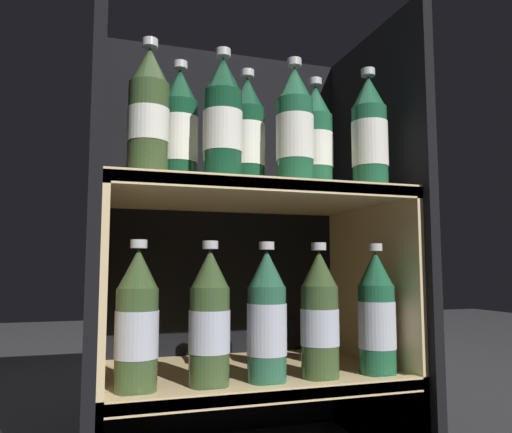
% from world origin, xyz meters
% --- Properties ---
extents(fridge_back_wall, '(0.61, 0.02, 0.89)m').
position_xyz_m(fridge_back_wall, '(0.00, 0.37, 0.45)').
color(fridge_back_wall, black).
rests_on(fridge_back_wall, ground_plane).
extents(fridge_side_left, '(0.02, 0.40, 0.89)m').
position_xyz_m(fridge_side_left, '(-0.29, 0.18, 0.45)').
color(fridge_side_left, black).
rests_on(fridge_side_left, ground_plane).
extents(fridge_side_right, '(0.02, 0.40, 0.89)m').
position_xyz_m(fridge_side_right, '(0.29, 0.18, 0.45)').
color(fridge_side_right, black).
rests_on(fridge_side_right, ground_plane).
extents(shelf_lower, '(0.57, 0.36, 0.18)m').
position_xyz_m(shelf_lower, '(0.00, 0.17, 0.14)').
color(shelf_lower, '#DBBC84').
rests_on(shelf_lower, ground_plane).
extents(shelf_upper, '(0.57, 0.36, 0.52)m').
position_xyz_m(shelf_upper, '(0.00, 0.18, 0.38)').
color(shelf_upper, '#DBBC84').
rests_on(shelf_upper, ground_plane).
extents(bottle_upper_front_0, '(0.07, 0.07, 0.24)m').
position_xyz_m(bottle_upper_front_0, '(-0.21, 0.07, 0.63)').
color(bottle_upper_front_0, '#384C28').
rests_on(bottle_upper_front_0, shelf_upper).
extents(bottle_upper_front_1, '(0.07, 0.07, 0.24)m').
position_xyz_m(bottle_upper_front_1, '(-0.08, 0.07, 0.63)').
color(bottle_upper_front_1, '#144228').
rests_on(bottle_upper_front_1, shelf_upper).
extents(bottle_upper_front_2, '(0.07, 0.07, 0.24)m').
position_xyz_m(bottle_upper_front_2, '(0.06, 0.07, 0.63)').
color(bottle_upper_front_2, '#1E5638').
rests_on(bottle_upper_front_2, shelf_upper).
extents(bottle_upper_front_3, '(0.07, 0.07, 0.24)m').
position_xyz_m(bottle_upper_front_3, '(0.21, 0.07, 0.63)').
color(bottle_upper_front_3, '#1E5638').
rests_on(bottle_upper_front_3, shelf_upper).
extents(bottle_upper_back_0, '(0.07, 0.07, 0.24)m').
position_xyz_m(bottle_upper_back_0, '(-0.15, 0.14, 0.63)').
color(bottle_upper_back_0, '#144228').
rests_on(bottle_upper_back_0, shelf_upper).
extents(bottle_upper_back_1, '(0.07, 0.07, 0.24)m').
position_xyz_m(bottle_upper_back_1, '(-0.01, 0.14, 0.63)').
color(bottle_upper_back_1, '#144228').
rests_on(bottle_upper_back_1, shelf_upper).
extents(bottle_upper_back_2, '(0.07, 0.07, 0.24)m').
position_xyz_m(bottle_upper_back_2, '(0.13, 0.14, 0.63)').
color(bottle_upper_back_2, '#1E5638').
rests_on(bottle_upper_back_2, shelf_upper).
extents(bottle_lower_front_0, '(0.07, 0.07, 0.24)m').
position_xyz_m(bottle_lower_front_0, '(-0.22, 0.07, 0.28)').
color(bottle_lower_front_0, '#384C28').
rests_on(bottle_lower_front_0, shelf_lower).
extents(bottle_lower_front_1, '(0.07, 0.07, 0.24)m').
position_xyz_m(bottle_lower_front_1, '(-0.10, 0.07, 0.28)').
color(bottle_lower_front_1, '#384C28').
rests_on(bottle_lower_front_1, shelf_lower).
extents(bottle_lower_front_2, '(0.07, 0.07, 0.24)m').
position_xyz_m(bottle_lower_front_2, '(-0.00, 0.07, 0.28)').
color(bottle_lower_front_2, '#285B42').
rests_on(bottle_lower_front_2, shelf_lower).
extents(bottle_lower_front_3, '(0.07, 0.07, 0.24)m').
position_xyz_m(bottle_lower_front_3, '(0.10, 0.07, 0.28)').
color(bottle_lower_front_3, '#384C28').
rests_on(bottle_lower_front_3, shelf_lower).
extents(bottle_lower_front_4, '(0.07, 0.07, 0.24)m').
position_xyz_m(bottle_lower_front_4, '(0.22, 0.07, 0.28)').
color(bottle_lower_front_4, '#1E5638').
rests_on(bottle_lower_front_4, shelf_lower).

